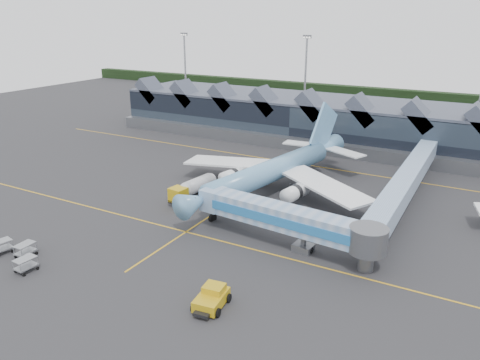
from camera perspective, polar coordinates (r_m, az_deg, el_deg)
The scene contains 10 objects.
ground at distance 69.83m, azimuth -2.80°, elevation -3.84°, with size 260.00×260.00×0.00m, color #28282B.
taxi_stripes at distance 77.87m, azimuth 1.08°, elevation -1.30°, with size 120.00×60.00×0.01m.
tree_line_far at distance 169.77m, azimuth 17.42°, elevation 9.92°, with size 260.00×4.00×4.00m, color black.
terminal at distance 111.31m, azimuth 7.91°, elevation 7.51°, with size 90.00×22.25×12.52m.
light_masts at distance 118.82m, azimuth 22.92°, elevation 10.66°, with size 132.40×42.56×22.45m.
main_airliner at distance 76.41m, azimuth 4.34°, elevation 1.32°, with size 35.17×40.96×13.21m.
jet_bridge at distance 57.97m, azimuth 6.86°, elevation -5.10°, with size 25.40×5.96×5.39m.
fuel_truck at distance 74.24m, azimuth -5.59°, elevation -0.95°, with size 3.67×9.76×3.24m.
pushback_tug at distance 48.24m, azimuth -3.48°, elevation -14.18°, with size 3.37×4.84×2.03m.
baggage_carts at distance 62.12m, azimuth -25.50°, elevation -8.03°, with size 8.20×4.72×1.64m.
Camera 1 is at (34.11, -54.32, 27.61)m, focal length 35.00 mm.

